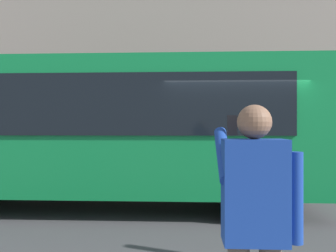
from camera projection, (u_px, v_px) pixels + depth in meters
ground_plane at (230, 212)px, 6.99m from camera, size 60.00×60.00×0.00m
building_facade_far at (208, 18)px, 13.78m from camera, size 28.00×1.55×12.00m
red_bus at (94, 128)px, 7.38m from camera, size 9.05×2.54×3.08m
pedestrian_photographer at (255, 216)px, 2.23m from camera, size 0.53×0.52×1.70m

